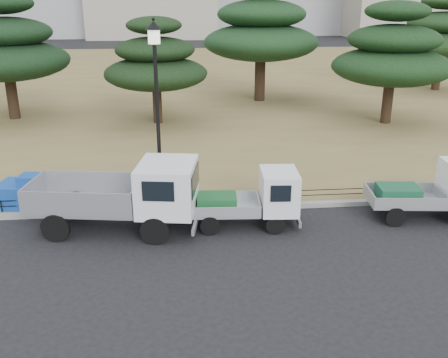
{
  "coord_description": "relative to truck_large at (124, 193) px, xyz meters",
  "views": [
    {
      "loc": [
        -1.39,
        -12.37,
        6.51
      ],
      "look_at": [
        0.0,
        2.0,
        1.3
      ],
      "focal_mm": 40.0,
      "sensor_mm": 36.0,
      "label": 1
    }
  ],
  "objects": [
    {
      "name": "ground",
      "position": [
        3.0,
        -1.44,
        -1.18
      ],
      "size": [
        220.0,
        220.0,
        0.0
      ],
      "primitive_type": "plane",
      "color": "black"
    },
    {
      "name": "lawn",
      "position": [
        3.0,
        29.16,
        -1.1
      ],
      "size": [
        120.0,
        56.0,
        0.15
      ],
      "primitive_type": "cube",
      "color": "olive",
      "rests_on": "ground"
    },
    {
      "name": "curb",
      "position": [
        3.0,
        1.16,
        -1.1
      ],
      "size": [
        120.0,
        0.25,
        0.16
      ],
      "primitive_type": "cube",
      "color": "gray",
      "rests_on": "ground"
    },
    {
      "name": "truck_large",
      "position": [
        0.0,
        0.0,
        0.0
      ],
      "size": [
        5.09,
        2.63,
        2.11
      ],
      "rotation": [
        0.0,
        0.0,
        -0.16
      ],
      "color": "black",
      "rests_on": "ground"
    },
    {
      "name": "truck_kei_front",
      "position": [
        3.79,
        -0.06,
        -0.32
      ],
      "size": [
        3.34,
        1.6,
        1.73
      ],
      "rotation": [
        0.0,
        0.0,
        -0.06
      ],
      "color": "black",
      "rests_on": "ground"
    },
    {
      "name": "truck_kei_rear",
      "position": [
        9.53,
        -0.05,
        -0.27
      ],
      "size": [
        3.59,
        1.84,
        1.81
      ],
      "rotation": [
        0.0,
        0.0,
        -0.11
      ],
      "color": "black",
      "rests_on": "ground"
    },
    {
      "name": "street_lamp",
      "position": [
        1.02,
        1.46,
        2.88
      ],
      "size": [
        0.52,
        0.52,
        5.77
      ],
      "color": "black",
      "rests_on": "lawn"
    },
    {
      "name": "pipe_fence",
      "position": [
        3.0,
        1.31,
        -0.74
      ],
      "size": [
        38.0,
        0.04,
        0.4
      ],
      "color": "black",
      "rests_on": "lawn"
    },
    {
      "name": "tarp_pile",
      "position": [
        -3.38,
        1.87,
        -0.59
      ],
      "size": [
        1.8,
        1.45,
        1.08
      ],
      "rotation": [
        0.0,
        0.0,
        -0.17
      ],
      "color": "#174DB4",
      "rests_on": "lawn"
    },
    {
      "name": "pine_west_near",
      "position": [
        -7.52,
        15.0,
        2.86
      ],
      "size": [
        6.73,
        6.73,
        6.73
      ],
      "color": "black",
      "rests_on": "lawn"
    },
    {
      "name": "pine_center_left",
      "position": [
        0.59,
        13.16,
        2.19
      ],
      "size": [
        5.48,
        5.48,
        5.57
      ],
      "color": "black",
      "rests_on": "lawn"
    },
    {
      "name": "pine_center_right",
      "position": [
        7.16,
        18.93,
        3.51
      ],
      "size": [
        7.38,
        7.38,
        7.83
      ],
      "color": "black",
      "rests_on": "lawn"
    },
    {
      "name": "pine_east_near",
      "position": [
        12.97,
        11.95,
        2.63
      ],
      "size": [
        6.27,
        6.27,
        6.33
      ],
      "color": "black",
      "rests_on": "lawn"
    },
    {
      "name": "pine_east_far",
      "position": [
        20.89,
        21.77,
        2.9
      ],
      "size": [
        6.77,
        6.77,
        6.8
      ],
      "color": "black",
      "rests_on": "lawn"
    }
  ]
}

